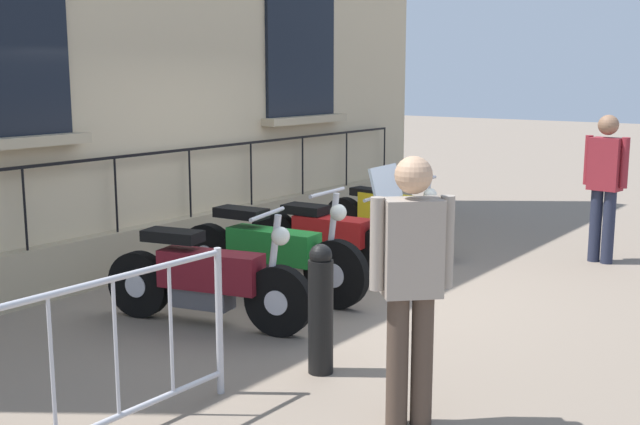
# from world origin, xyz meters

# --- Properties ---
(ground_plane) EXTENTS (60.00, 60.00, 0.00)m
(ground_plane) POSITION_xyz_m (0.00, 0.00, 0.00)
(ground_plane) COLOR gray
(motorcycle_maroon) EXTENTS (2.00, 0.75, 1.07)m
(motorcycle_maroon) POSITION_xyz_m (-0.32, -1.62, 0.42)
(motorcycle_maroon) COLOR black
(motorcycle_maroon) RESTS_ON ground_plane
(motorcycle_green) EXTENTS (2.22, 0.62, 1.13)m
(motorcycle_green) POSITION_xyz_m (-0.46, -0.58, 0.43)
(motorcycle_green) COLOR black
(motorcycle_green) RESTS_ON ground_plane
(motorcycle_red) EXTENTS (2.14, 0.72, 1.27)m
(motorcycle_red) POSITION_xyz_m (-0.47, 0.49, 0.43)
(motorcycle_red) COLOR black
(motorcycle_red) RESTS_ON ground_plane
(motorcycle_yellow) EXTENTS (1.96, 0.58, 1.01)m
(motorcycle_yellow) POSITION_xyz_m (-0.54, 1.77, 0.42)
(motorcycle_yellow) COLOR black
(motorcycle_yellow) RESTS_ON ground_plane
(crowd_barrier) EXTENTS (0.09, 2.26, 1.05)m
(crowd_barrier) POSITION_xyz_m (0.78, -3.76, 0.57)
(crowd_barrier) COLOR #B7B7BF
(crowd_barrier) RESTS_ON ground_plane
(bollard) EXTENTS (0.19, 0.19, 0.99)m
(bollard) POSITION_xyz_m (1.14, -1.93, 0.50)
(bollard) COLOR black
(bollard) RESTS_ON ground_plane
(pedestrian_standing) EXTENTS (0.41, 0.41, 1.73)m
(pedestrian_standing) POSITION_xyz_m (2.13, -2.32, 0.99)
(pedestrian_standing) COLOR #47382D
(pedestrian_standing) RESTS_ON ground_plane
(pedestrian_walking) EXTENTS (0.53, 0.27, 1.75)m
(pedestrian_walking) POSITION_xyz_m (1.78, 2.87, 1.00)
(pedestrian_walking) COLOR #23283D
(pedestrian_walking) RESTS_ON ground_plane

